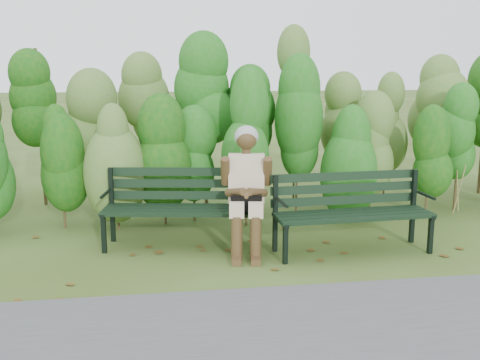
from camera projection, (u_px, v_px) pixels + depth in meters
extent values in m
plane|color=#364615|center=(245.00, 255.00, 6.00)|extent=(80.00, 80.00, 0.00)
cube|color=#474749|center=(295.00, 358.00, 3.87)|extent=(60.00, 2.50, 0.01)
cylinder|color=#47381E|center=(3.00, 200.00, 6.78)|extent=(0.03, 0.03, 0.80)
cylinder|color=#47381E|center=(56.00, 198.00, 6.87)|extent=(0.03, 0.03, 0.80)
ellipsoid|color=#1C6C14|center=(52.00, 146.00, 6.74)|extent=(0.64, 0.64, 1.44)
cylinder|color=#47381E|center=(107.00, 196.00, 6.96)|extent=(0.03, 0.03, 0.80)
ellipsoid|color=#1C6C14|center=(104.00, 145.00, 6.83)|extent=(0.64, 0.64, 1.44)
cylinder|color=#47381E|center=(157.00, 195.00, 7.05)|extent=(0.03, 0.03, 0.80)
ellipsoid|color=#1C6C14|center=(155.00, 144.00, 6.92)|extent=(0.64, 0.64, 1.44)
cylinder|color=#47381E|center=(205.00, 193.00, 7.14)|extent=(0.03, 0.03, 0.80)
ellipsoid|color=#1C6C14|center=(205.00, 143.00, 7.01)|extent=(0.64, 0.64, 1.44)
cylinder|color=#47381E|center=(252.00, 191.00, 7.23)|extent=(0.03, 0.03, 0.80)
ellipsoid|color=#1C6C14|center=(253.00, 142.00, 7.10)|extent=(0.64, 0.64, 1.44)
cylinder|color=#47381E|center=(299.00, 190.00, 7.32)|extent=(0.03, 0.03, 0.80)
ellipsoid|color=#1C6C14|center=(300.00, 141.00, 7.19)|extent=(0.64, 0.64, 1.44)
cylinder|color=#47381E|center=(344.00, 188.00, 7.41)|extent=(0.03, 0.03, 0.80)
ellipsoid|color=#1C6C14|center=(345.00, 140.00, 7.28)|extent=(0.64, 0.64, 1.44)
cylinder|color=#47381E|center=(388.00, 187.00, 7.50)|extent=(0.03, 0.03, 0.80)
ellipsoid|color=#1C6C14|center=(390.00, 139.00, 7.37)|extent=(0.64, 0.64, 1.44)
cylinder|color=#47381E|center=(431.00, 185.00, 7.58)|extent=(0.03, 0.03, 0.80)
ellipsoid|color=#1C6C14|center=(434.00, 138.00, 7.46)|extent=(0.64, 0.64, 1.44)
cylinder|color=#47381E|center=(472.00, 184.00, 7.67)|extent=(0.03, 0.03, 0.80)
ellipsoid|color=#1C6C14|center=(476.00, 138.00, 7.55)|extent=(0.64, 0.64, 1.44)
cylinder|color=#47381E|center=(26.00, 172.00, 7.73)|extent=(0.04, 0.04, 1.10)
ellipsoid|color=#0E5112|center=(21.00, 108.00, 7.55)|extent=(0.70, 0.70, 1.98)
cylinder|color=#47381E|center=(84.00, 171.00, 7.84)|extent=(0.04, 0.04, 1.10)
ellipsoid|color=#0E5112|center=(80.00, 107.00, 7.67)|extent=(0.70, 0.70, 1.98)
cylinder|color=#47381E|center=(139.00, 169.00, 7.95)|extent=(0.04, 0.04, 1.10)
ellipsoid|color=#0E5112|center=(137.00, 107.00, 7.78)|extent=(0.70, 0.70, 1.98)
cylinder|color=#47381E|center=(193.00, 168.00, 8.07)|extent=(0.04, 0.04, 1.10)
ellipsoid|color=#0E5112|center=(192.00, 106.00, 7.89)|extent=(0.70, 0.70, 1.98)
cylinder|color=#47381E|center=(246.00, 166.00, 8.18)|extent=(0.04, 0.04, 1.10)
ellipsoid|color=#0E5112|center=(246.00, 106.00, 8.00)|extent=(0.70, 0.70, 1.98)
cylinder|color=#47381E|center=(297.00, 165.00, 8.29)|extent=(0.04, 0.04, 1.10)
ellipsoid|color=#0E5112|center=(299.00, 105.00, 8.11)|extent=(0.70, 0.70, 1.98)
cylinder|color=#47381E|center=(347.00, 164.00, 8.40)|extent=(0.04, 0.04, 1.10)
ellipsoid|color=#0E5112|center=(349.00, 105.00, 8.23)|extent=(0.70, 0.70, 1.98)
cylinder|color=#47381E|center=(396.00, 162.00, 8.51)|extent=(0.04, 0.04, 1.10)
ellipsoid|color=#0E5112|center=(399.00, 104.00, 8.34)|extent=(0.70, 0.70, 1.98)
cylinder|color=#47381E|center=(443.00, 161.00, 8.63)|extent=(0.04, 0.04, 1.10)
ellipsoid|color=#0E5112|center=(447.00, 104.00, 8.45)|extent=(0.70, 0.70, 1.98)
cube|color=brown|center=(185.00, 257.00, 5.92)|extent=(0.07, 0.09, 0.01)
cube|color=brown|center=(441.00, 237.00, 6.63)|extent=(0.11, 0.10, 0.01)
cube|color=brown|center=(67.00, 243.00, 6.41)|extent=(0.11, 0.11, 0.01)
cube|color=brown|center=(43.00, 244.00, 6.36)|extent=(0.10, 0.08, 0.01)
cube|color=brown|center=(329.00, 267.00, 5.65)|extent=(0.11, 0.11, 0.01)
cube|color=brown|center=(333.00, 241.00, 6.49)|extent=(0.10, 0.11, 0.01)
cube|color=brown|center=(78.00, 266.00, 5.67)|extent=(0.10, 0.11, 0.01)
cube|color=brown|center=(94.00, 239.00, 6.53)|extent=(0.11, 0.09, 0.01)
cube|color=brown|center=(384.00, 255.00, 5.98)|extent=(0.09, 0.10, 0.01)
cube|color=brown|center=(465.00, 228.00, 7.00)|extent=(0.07, 0.09, 0.01)
cube|color=brown|center=(135.00, 250.00, 6.16)|extent=(0.11, 0.11, 0.01)
cube|color=brown|center=(416.00, 232.00, 6.81)|extent=(0.11, 0.11, 0.01)
cube|color=brown|center=(209.00, 294.00, 4.96)|extent=(0.10, 0.11, 0.01)
cube|color=brown|center=(337.00, 237.00, 6.61)|extent=(0.10, 0.11, 0.01)
cube|color=brown|center=(473.00, 238.00, 6.57)|extent=(0.08, 0.09, 0.01)
cube|color=brown|center=(5.00, 299.00, 4.87)|extent=(0.11, 0.09, 0.01)
cube|color=brown|center=(116.00, 254.00, 6.04)|extent=(0.11, 0.11, 0.01)
cube|color=brown|center=(288.00, 248.00, 6.23)|extent=(0.11, 0.11, 0.01)
cube|color=brown|center=(324.00, 274.00, 5.46)|extent=(0.10, 0.11, 0.01)
cube|color=brown|center=(400.00, 243.00, 6.39)|extent=(0.11, 0.11, 0.01)
cube|color=black|center=(180.00, 214.00, 5.99)|extent=(1.72, 0.38, 0.04)
cube|color=black|center=(181.00, 211.00, 6.11)|extent=(1.72, 0.38, 0.04)
cube|color=black|center=(182.00, 209.00, 6.23)|extent=(1.72, 0.38, 0.04)
cube|color=black|center=(184.00, 206.00, 6.34)|extent=(1.72, 0.38, 0.04)
cube|color=black|center=(184.00, 195.00, 6.41)|extent=(1.71, 0.33, 0.10)
cube|color=black|center=(184.00, 183.00, 6.40)|extent=(1.71, 0.33, 0.10)
cube|color=black|center=(184.00, 172.00, 6.38)|extent=(1.71, 0.33, 0.10)
cube|color=black|center=(104.00, 234.00, 6.03)|extent=(0.06, 0.06, 0.43)
cube|color=black|center=(112.00, 205.00, 6.39)|extent=(0.06, 0.06, 0.86)
cube|color=black|center=(107.00, 211.00, 6.18)|extent=(0.12, 0.48, 0.04)
cylinder|color=black|center=(105.00, 194.00, 6.09)|extent=(0.09, 0.36, 0.03)
cube|color=black|center=(257.00, 234.00, 6.01)|extent=(0.06, 0.06, 0.43)
cube|color=black|center=(256.00, 205.00, 6.37)|extent=(0.06, 0.06, 0.86)
cube|color=black|center=(257.00, 212.00, 6.16)|extent=(0.12, 0.48, 0.04)
cylinder|color=black|center=(257.00, 194.00, 6.07)|extent=(0.09, 0.36, 0.03)
cube|color=black|center=(360.00, 219.00, 5.82)|extent=(1.70, 0.19, 0.04)
cube|color=black|center=(356.00, 216.00, 5.94)|extent=(1.70, 0.19, 0.04)
cube|color=black|center=(352.00, 214.00, 6.05)|extent=(1.70, 0.19, 0.04)
cube|color=black|center=(347.00, 211.00, 6.16)|extent=(1.70, 0.19, 0.04)
cube|color=black|center=(345.00, 200.00, 6.23)|extent=(1.69, 0.14, 0.10)
cube|color=black|center=(345.00, 188.00, 6.21)|extent=(1.69, 0.14, 0.10)
cube|color=black|center=(345.00, 176.00, 6.20)|extent=(1.69, 0.14, 0.10)
cube|color=black|center=(285.00, 244.00, 5.70)|extent=(0.05, 0.05, 0.42)
cube|color=black|center=(275.00, 214.00, 6.04)|extent=(0.05, 0.05, 0.85)
cube|color=black|center=(281.00, 221.00, 5.84)|extent=(0.07, 0.47, 0.04)
cylinder|color=black|center=(282.00, 202.00, 5.75)|extent=(0.05, 0.35, 0.03)
cube|color=black|center=(431.00, 235.00, 6.01)|extent=(0.05, 0.05, 0.42)
cube|color=black|center=(413.00, 206.00, 6.36)|extent=(0.05, 0.05, 0.85)
cube|color=black|center=(423.00, 213.00, 6.16)|extent=(0.07, 0.47, 0.04)
cylinder|color=black|center=(426.00, 195.00, 6.07)|extent=(0.05, 0.35, 0.03)
cube|color=beige|center=(237.00, 207.00, 5.92)|extent=(0.22, 0.47, 0.14)
cube|color=beige|center=(256.00, 207.00, 5.91)|extent=(0.22, 0.47, 0.14)
cylinder|color=#4D371D|center=(237.00, 238.00, 5.79)|extent=(0.14, 0.14, 0.47)
cylinder|color=#4D371D|center=(256.00, 238.00, 5.79)|extent=(0.14, 0.14, 0.47)
cube|color=#4D371D|center=(237.00, 260.00, 5.75)|extent=(0.13, 0.23, 0.07)
cube|color=#4D371D|center=(256.00, 260.00, 5.75)|extent=(0.13, 0.23, 0.07)
cube|color=beige|center=(246.00, 178.00, 6.15)|extent=(0.43, 0.33, 0.56)
cylinder|color=#4D371D|center=(246.00, 152.00, 6.07)|extent=(0.10, 0.10, 0.11)
sphere|color=#4D371D|center=(246.00, 139.00, 6.03)|extent=(0.23, 0.23, 0.23)
ellipsoid|color=gray|center=(246.00, 136.00, 6.06)|extent=(0.26, 0.25, 0.24)
cylinder|color=#4D371D|center=(225.00, 171.00, 6.05)|extent=(0.13, 0.24, 0.34)
cylinder|color=#4D371D|center=(267.00, 171.00, 6.05)|extent=(0.13, 0.24, 0.34)
cylinder|color=#4D371D|center=(236.00, 192.00, 5.95)|extent=(0.22, 0.30, 0.14)
cylinder|color=#4D371D|center=(257.00, 192.00, 5.95)|extent=(0.27, 0.26, 0.14)
sphere|color=#4D371D|center=(246.00, 196.00, 5.89)|extent=(0.12, 0.12, 0.12)
cube|color=black|center=(246.00, 202.00, 5.92)|extent=(0.34, 0.18, 0.17)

